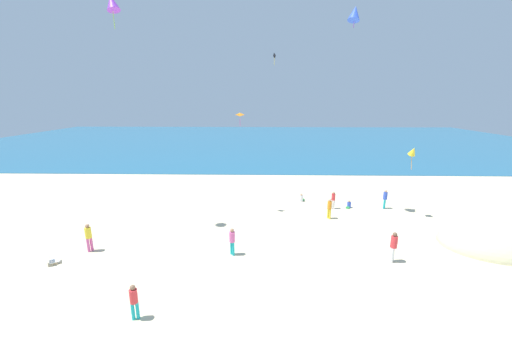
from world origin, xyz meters
The scene contains 18 objects.
ground_plane centered at (0.00, 10.00, 0.00)m, with size 120.00×120.00×0.00m, color beige.
ocean_water centered at (0.00, 52.51, 0.03)m, with size 120.00×60.00×0.05m, color #236084.
dune_mound centered at (14.70, 6.12, 0.00)m, with size 6.75×4.73×2.67m, color beige.
beach_chair_far_left centered at (-10.96, 3.51, 0.26)m, with size 0.80×0.78×0.61m.
person_0 centered at (3.81, 13.70, 0.26)m, with size 0.57×0.63×0.71m.
person_1 centered at (-4.69, -0.35, 0.90)m, with size 0.40×0.40×1.56m.
person_2 centered at (5.38, 9.97, 0.90)m, with size 0.43×0.43×1.56m.
person_3 centered at (-9.66, 4.89, 0.99)m, with size 0.47×0.47×1.71m.
person_4 centered at (6.15, 12.00, 0.85)m, with size 0.31×0.31×1.47m.
person_5 centered at (10.34, 12.12, 0.92)m, with size 0.44×0.44×1.60m.
person_6 centered at (-1.29, 4.68, 0.94)m, with size 0.46×0.46×1.63m.
person_7 centered at (7.51, 12.21, 0.24)m, with size 0.54×0.58×0.66m.
person_8 centered at (7.52, 4.16, 1.01)m, with size 0.48×0.48×1.74m.
kite_blue centered at (6.53, 11.29, 14.27)m, with size 1.27×1.32×1.49m.
kite_black centered at (1.53, 20.45, 12.83)m, with size 0.26×0.48×1.17m.
kite_yellow centered at (11.11, 10.31, 5.06)m, with size 0.54×0.75×1.72m.
kite_orange centered at (-1.27, 11.21, 7.61)m, with size 0.51×0.41×1.01m.
kite_purple centered at (-8.37, 8.18, 14.10)m, with size 1.22×1.18×1.95m.
Camera 1 is at (0.40, -10.05, 8.65)m, focal length 20.10 mm.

